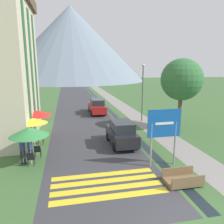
# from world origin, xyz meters

# --- Properties ---
(ground_plane) EXTENTS (160.00, 160.00, 0.00)m
(ground_plane) POSITION_xyz_m (0.00, 20.00, 0.00)
(ground_plane) COLOR #3D6033
(road) EXTENTS (6.40, 60.00, 0.01)m
(road) POSITION_xyz_m (-2.50, 30.00, 0.00)
(road) COLOR #38383D
(road) RESTS_ON ground_plane
(footpath) EXTENTS (2.20, 60.00, 0.01)m
(footpath) POSITION_xyz_m (3.60, 30.00, 0.00)
(footpath) COLOR gray
(footpath) RESTS_ON ground_plane
(drainage_channel) EXTENTS (0.60, 60.00, 0.00)m
(drainage_channel) POSITION_xyz_m (1.20, 30.00, 0.00)
(drainage_channel) COLOR black
(drainage_channel) RESTS_ON ground_plane
(crosswalk_marking) EXTENTS (5.44, 2.54, 0.01)m
(crosswalk_marking) POSITION_xyz_m (-2.50, 3.17, 0.01)
(crosswalk_marking) COLOR yellow
(crosswalk_marking) RESTS_ON ground_plane
(mountain_distant) EXTENTS (57.49, 57.49, 28.66)m
(mountain_distant) POSITION_xyz_m (-1.61, 84.70, 14.33)
(mountain_distant) COLOR slate
(mountain_distant) RESTS_ON ground_plane
(road_sign) EXTENTS (2.00, 0.11, 3.38)m
(road_sign) POSITION_xyz_m (1.10, 4.63, 2.26)
(road_sign) COLOR gray
(road_sign) RESTS_ON ground_plane
(footbridge) EXTENTS (1.70, 1.10, 0.65)m
(footbridge) POSITION_xyz_m (1.20, 2.48, 0.23)
(footbridge) COLOR brown
(footbridge) RESTS_ON ground_plane
(parked_car_near) EXTENTS (1.78, 3.84, 1.82)m
(parked_car_near) POSITION_xyz_m (-0.40, 8.45, 0.91)
(parked_car_near) COLOR black
(parked_car_near) RESTS_ON ground_plane
(parked_car_far) EXTENTS (1.80, 4.60, 1.82)m
(parked_car_far) POSITION_xyz_m (-0.64, 19.76, 0.91)
(parked_car_far) COLOR #A31919
(parked_car_far) RESTS_ON ground_plane
(cafe_chair_near_right) EXTENTS (0.40, 0.40, 0.85)m
(cafe_chair_near_right) POSITION_xyz_m (-6.21, 7.24, 0.51)
(cafe_chair_near_right) COLOR black
(cafe_chair_near_right) RESTS_ON ground_plane
(cafe_chair_far_left) EXTENTS (0.40, 0.40, 0.85)m
(cafe_chair_far_left) POSITION_xyz_m (-6.30, 9.77, 0.51)
(cafe_chair_far_left) COLOR black
(cafe_chair_far_left) RESTS_ON ground_plane
(cafe_chair_nearest) EXTENTS (0.40, 0.40, 0.85)m
(cafe_chair_nearest) POSITION_xyz_m (-6.47, 6.12, 0.51)
(cafe_chair_nearest) COLOR black
(cafe_chair_nearest) RESTS_ON ground_plane
(cafe_umbrella_front_green) EXTENTS (2.25, 2.25, 2.30)m
(cafe_umbrella_front_green) POSITION_xyz_m (-6.49, 6.38, 2.03)
(cafe_umbrella_front_green) COLOR #B7B2A8
(cafe_umbrella_front_green) RESTS_ON ground_plane
(cafe_umbrella_middle_yellow) EXTENTS (1.98, 1.98, 2.22)m
(cafe_umbrella_middle_yellow) POSITION_xyz_m (-6.62, 9.06, 2.03)
(cafe_umbrella_middle_yellow) COLOR #B7B2A8
(cafe_umbrella_middle_yellow) RESTS_ON ground_plane
(cafe_umbrella_rear_red) EXTENTS (2.19, 2.19, 2.29)m
(cafe_umbrella_rear_red) POSITION_xyz_m (-6.56, 11.40, 2.07)
(cafe_umbrella_rear_red) COLOR #B7B2A8
(cafe_umbrella_rear_red) RESTS_ON ground_plane
(person_standing_terrace) EXTENTS (0.32, 0.32, 1.66)m
(person_standing_terrace) POSITION_xyz_m (-6.95, 6.51, 0.96)
(person_standing_terrace) COLOR #282833
(person_standing_terrace) RESTS_ON ground_plane
(person_seated_near) EXTENTS (0.32, 0.32, 1.22)m
(person_seated_near) POSITION_xyz_m (-6.72, 7.69, 0.68)
(person_seated_near) COLOR #282833
(person_seated_near) RESTS_ON ground_plane
(streetlamp) EXTENTS (0.28, 0.28, 5.99)m
(streetlamp) POSITION_xyz_m (3.51, 15.01, 3.49)
(streetlamp) COLOR #515156
(streetlamp) RESTS_ON ground_plane
(tree_by_path) EXTENTS (3.77, 3.77, 6.45)m
(tree_by_path) POSITION_xyz_m (5.95, 11.59, 4.54)
(tree_by_path) COLOR brown
(tree_by_path) RESTS_ON ground_plane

